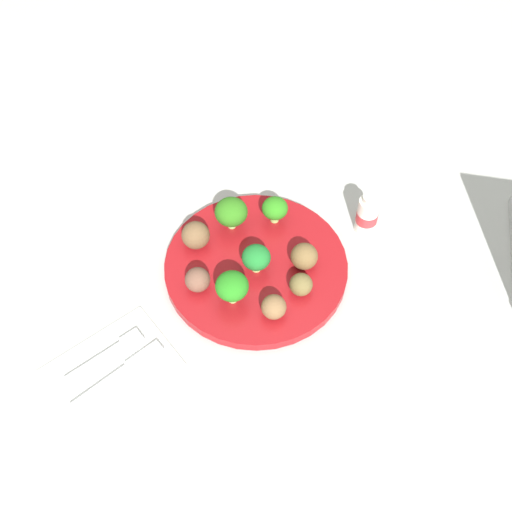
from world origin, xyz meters
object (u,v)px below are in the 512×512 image
Objects in this scene: meatball_mid_right at (301,284)px; broccoli_floret_mid_left at (231,212)px; broccoli_floret_center at (256,258)px; napkin at (111,368)px; broccoli_floret_back_right at (275,209)px; knife at (121,372)px; yogurt_bottle at (367,214)px; meatball_front_right at (198,280)px; fork at (108,354)px; broccoli_floret_far_rim at (232,286)px; meatball_near_rim at (196,235)px; meatball_mid_left at (304,256)px; meatball_back_right at (274,307)px; plate at (256,267)px.

broccoli_floret_mid_left is at bearing 96.32° from meatball_mid_right.
broccoli_floret_center is 0.26m from napkin.
broccoli_floret_back_right is 0.10m from broccoli_floret_center.
yogurt_bottle is at bearing 1.90° from knife.
broccoli_floret_back_right is 0.34m from knife.
meatball_mid_right reaches higher than knife.
meatball_front_right is at bearing 19.87° from knife.
broccoli_floret_back_right is at bearing 39.19° from broccoli_floret_center.
broccoli_floret_center reaches higher than knife.
broccoli_floret_mid_left reaches higher than meatball_mid_right.
meatball_front_right is at bearing 143.32° from meatball_mid_right.
fork is 0.45m from yogurt_bottle.
broccoli_floret_far_rim and broccoli_floret_mid_left have the same top height.
fork is at bearing -160.88° from broccoli_floret_mid_left.
broccoli_floret_center is 0.08m from meatball_mid_right.
broccoli_floret_back_right reaches higher than fork.
broccoli_floret_far_rim is at bearing -122.05° from broccoli_floret_mid_left.
meatball_near_rim is at bearing 118.75° from broccoli_floret_center.
knife is 1.91× the size of yogurt_bottle.
meatball_mid_right is 0.29m from fork.
meatball_mid_left is at bearing -5.92° from fork.
meatball_near_rim is 0.24m from knife.
meatball_front_right is at bearing 7.61° from fork.
broccoli_floret_mid_left is 0.29m from knife.
fork is at bearing 172.16° from broccoli_floret_far_rim.
yogurt_bottle reaches higher than broccoli_floret_back_right.
meatball_mid_right is 0.28m from knife.
broccoli_floret_center is at bearing 73.75° from meatball_back_right.
broccoli_floret_center reaches higher than meatball_mid_right.
broccoli_floret_center is at bearing 173.88° from yogurt_bottle.
meatball_mid_left reaches higher than meatball_back_right.
broccoli_floret_mid_left is (-0.06, 0.03, 0.01)m from broccoli_floret_back_right.
broccoli_floret_far_rim is 0.33× the size of napkin.
broccoli_floret_back_right is at bearing 144.65° from yogurt_bottle.
plate is 6.79× the size of meatball_mid_left.
broccoli_floret_back_right reaches higher than meatball_front_right.
knife is at bearing -86.59° from fork.
broccoli_floret_mid_left is at bearing 112.08° from meatball_mid_left.
meatball_front_right is 0.08m from meatball_near_rim.
yogurt_bottle reaches higher than meatball_back_right.
meatball_front_right reaches higher than fork.
plate is 3.66× the size of yogurt_bottle.
knife reaches higher than napkin.
meatball_near_rim is (-0.13, 0.03, -0.01)m from broccoli_floret_back_right.
meatball_near_rim reaches higher than knife.
broccoli_floret_far_rim is 1.27× the size of meatball_near_rim.
broccoli_floret_back_right is 0.14m from meatball_mid_right.
broccoli_floret_center is 0.28× the size of napkin.
broccoli_floret_back_right reaches higher than meatball_near_rim.
napkin is at bearing 179.70° from yogurt_bottle.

